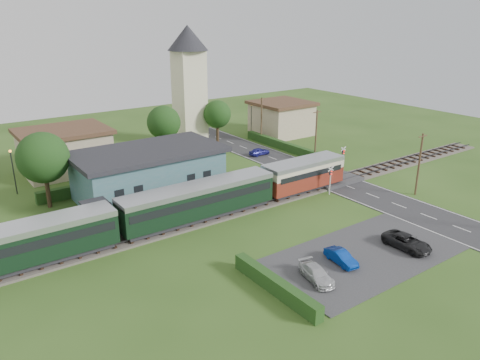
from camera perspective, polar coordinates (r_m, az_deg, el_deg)
ground at (r=49.36m, az=5.30°, el=-3.19°), size 120.00×120.00×0.00m
railway_track at (r=50.72m, az=3.83°, el=-2.37°), size 76.00×3.20×0.49m
road at (r=56.00m, az=13.10°, el=-0.80°), size 6.00×70.00×0.05m
car_park at (r=40.86m, az=14.78°, el=-8.84°), size 17.00×9.00×0.08m
crossing_deck at (r=57.18m, az=11.63°, el=-0.05°), size 6.20×3.40×0.45m
platform at (r=48.07m, az=-7.92°, el=-3.66°), size 30.00×3.00×0.45m
equipment_hut at (r=44.71m, az=-17.11°, el=-4.09°), size 2.30×2.30×2.55m
station_building at (r=52.10m, az=-11.04°, el=0.92°), size 16.00×9.00×5.30m
train at (r=43.76m, az=-8.62°, el=-3.32°), size 43.20×2.90×3.40m
church_tower at (r=71.96m, az=-6.25°, el=12.43°), size 6.00×6.00×17.60m
house_west at (r=63.23m, az=-20.58°, el=3.43°), size 10.80×8.80×5.50m
house_east at (r=78.47m, az=5.07°, el=7.56°), size 8.80×8.80×5.50m
hedge_carpark at (r=34.59m, az=4.36°, el=-12.69°), size 0.80×9.00×1.20m
hedge_roadside at (r=69.42m, az=5.64°, el=4.08°), size 0.80×18.00×1.20m
hedge_station at (r=56.68m, az=-12.84°, el=0.14°), size 22.00×0.80×1.30m
tree_a at (r=51.12m, az=-22.89°, el=2.52°), size 5.20×5.20×8.00m
tree_b at (r=65.25m, az=-9.28°, el=6.92°), size 4.60×4.60×7.34m
tree_c at (r=71.85m, az=-2.79°, el=8.01°), size 4.20×4.20×6.78m
utility_pole_b at (r=54.69m, az=21.00°, el=1.88°), size 1.40×0.22×7.00m
utility_pole_c at (r=64.42m, az=9.24°, el=5.49°), size 1.40×0.22×7.00m
utility_pole_d at (r=73.19m, az=2.62°, el=7.41°), size 1.40×0.22×7.00m
crossing_signal_near at (r=52.51m, az=10.97°, el=0.44°), size 0.84×0.28×3.28m
crossing_signal_far at (r=60.67m, az=12.45°, el=2.94°), size 0.84×0.28×3.28m
streetlamp_west at (r=57.11m, az=-25.94°, el=1.29°), size 0.30×0.30×5.15m
streetlamp_east at (r=78.26m, az=1.39°, el=7.78°), size 0.30×0.30×5.15m
car_on_road at (r=66.70m, az=2.38°, el=3.50°), size 3.12×1.31×1.05m
car_park_blue at (r=38.91m, az=12.21°, el=-9.18°), size 1.52×3.32×1.06m
car_park_silver at (r=36.29m, az=9.29°, el=-11.23°), size 2.27×3.89×1.06m
car_park_dark at (r=42.72m, az=19.68°, el=-7.12°), size 1.98×4.29×1.19m
pedestrian_near at (r=51.36m, az=0.26°, el=-0.46°), size 0.84×0.71×1.96m
pedestrian_far at (r=45.32m, az=-12.96°, el=-4.13°), size 0.80×0.89×1.50m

